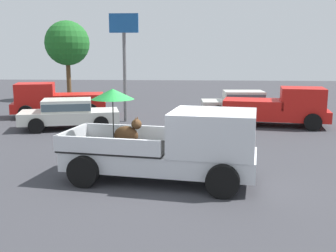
% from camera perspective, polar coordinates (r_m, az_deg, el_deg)
% --- Properties ---
extents(ground_plane, '(80.00, 80.00, 0.00)m').
position_cam_1_polar(ground_plane, '(10.69, -1.16, -7.74)').
color(ground_plane, '#38383D').
extents(pickup_truck_main, '(5.28, 2.90, 2.41)m').
position_cam_1_polar(pickup_truck_main, '(10.34, 1.19, -2.79)').
color(pickup_truck_main, black).
rests_on(pickup_truck_main, ground).
extents(pickup_truck_red, '(5.03, 2.77, 1.80)m').
position_cam_1_polar(pickup_truck_red, '(19.10, 15.77, 2.63)').
color(pickup_truck_red, black).
rests_on(pickup_truck_red, ground).
extents(pickup_truck_far, '(5.11, 3.15, 1.80)m').
position_cam_1_polar(pickup_truck_far, '(21.93, -15.95, 3.58)').
color(pickup_truck_far, black).
rests_on(pickup_truck_far, ground).
extents(parked_sedan_near, '(4.61, 2.79, 1.33)m').
position_cam_1_polar(parked_sedan_near, '(18.23, -14.11, 1.94)').
color(parked_sedan_near, black).
rests_on(parked_sedan_near, ground).
extents(parked_sedan_far, '(4.37, 2.12, 1.33)m').
position_cam_1_polar(parked_sedan_far, '(21.95, 10.66, 3.46)').
color(parked_sedan_far, black).
rests_on(parked_sedan_far, ground).
extents(motel_sign, '(1.40, 0.16, 5.21)m').
position_cam_1_polar(motel_sign, '(19.54, -6.34, 11.32)').
color(motel_sign, '#59595B').
rests_on(motel_sign, ground).
extents(tree_by_lot, '(3.21, 3.21, 5.69)m').
position_cam_1_polar(tree_by_lot, '(30.16, -14.34, 11.47)').
color(tree_by_lot, brown).
rests_on(tree_by_lot, ground).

